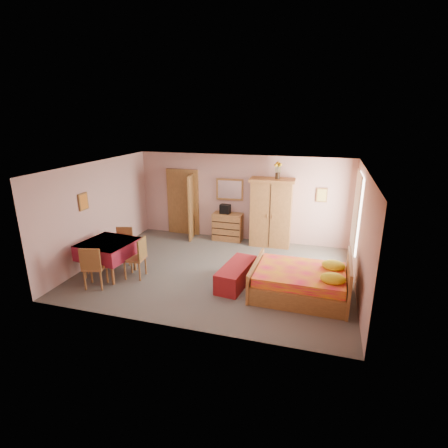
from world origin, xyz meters
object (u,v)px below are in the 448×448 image
(chest_of_drawers, at_px, (228,227))
(sunflower_vase, at_px, (278,170))
(dining_table, at_px, (110,258))
(wardrobe, at_px, (271,213))
(chair_north, at_px, (123,246))
(bed, at_px, (300,275))
(wall_mirror, at_px, (230,189))
(chair_east, at_px, (135,258))
(bench, at_px, (236,274))
(chair_south, at_px, (95,266))
(floor_lamp, at_px, (254,214))
(chair_west, at_px, (83,255))
(stereo, at_px, (225,209))

(chest_of_drawers, distance_m, sunflower_vase, 2.33)
(chest_of_drawers, bearing_deg, dining_table, -123.81)
(wardrobe, xyz_separation_m, sunflower_vase, (0.14, 0.00, 1.24))
(wardrobe, distance_m, chair_north, 4.23)
(sunflower_vase, bearing_deg, bed, -71.16)
(wall_mirror, bearing_deg, sunflower_vase, -14.19)
(bed, bearing_deg, chest_of_drawers, 131.29)
(bed, xyz_separation_m, chair_north, (-4.55, 0.42, -0.01))
(chair_north, relative_size, chair_east, 0.94)
(bench, height_order, chair_south, chair_south)
(floor_lamp, bearing_deg, chest_of_drawers, -179.38)
(wardrobe, height_order, dining_table, wardrobe)
(bed, xyz_separation_m, chair_west, (-5.24, -0.30, -0.06))
(chair_east, bearing_deg, chair_west, 86.30)
(bench, bearing_deg, chair_east, -172.08)
(chest_of_drawers, bearing_deg, stereo, -167.63)
(stereo, relative_size, chair_north, 0.32)
(dining_table, bearing_deg, bed, 3.41)
(chest_of_drawers, bearing_deg, chair_north, -131.14)
(floor_lamp, xyz_separation_m, chair_north, (-2.95, -2.46, -0.44))
(chair_south, relative_size, chair_east, 1.01)
(wardrobe, bearing_deg, dining_table, -140.00)
(stereo, bearing_deg, bench, -68.85)
(sunflower_vase, distance_m, chair_north, 4.66)
(chair_west, bearing_deg, sunflower_vase, 112.20)
(stereo, relative_size, chair_west, 0.36)
(chest_of_drawers, relative_size, bed, 0.44)
(floor_lamp, height_order, chair_east, floor_lamp)
(dining_table, relative_size, chair_east, 1.17)
(stereo, distance_m, floor_lamp, 0.91)
(chair_south, bearing_deg, floor_lamp, 38.50)
(sunflower_vase, bearing_deg, bench, -100.00)
(wardrobe, height_order, chair_east, wardrobe)
(chest_of_drawers, height_order, chair_north, chair_north)
(dining_table, height_order, chair_west, dining_table)
(wall_mirror, distance_m, chair_north, 3.57)
(stereo, relative_size, sunflower_vase, 0.62)
(sunflower_vase, height_order, chair_north, sunflower_vase)
(dining_table, bearing_deg, floor_lamp, 47.29)
(wardrobe, distance_m, bench, 2.84)
(chair_south, bearing_deg, chair_west, 127.59)
(wardrobe, xyz_separation_m, chair_east, (-2.74, -3.04, -0.51))
(chair_north, bearing_deg, dining_table, 77.71)
(floor_lamp, xyz_separation_m, dining_table, (-2.91, -3.15, -0.48))
(bench, bearing_deg, wardrobe, 82.85)
(stereo, height_order, chair_east, stereo)
(dining_table, distance_m, chair_south, 0.66)
(chest_of_drawers, bearing_deg, chair_east, -114.66)
(sunflower_vase, relative_size, bed, 0.24)
(wardrobe, xyz_separation_m, bench, (-0.34, -2.71, -0.76))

